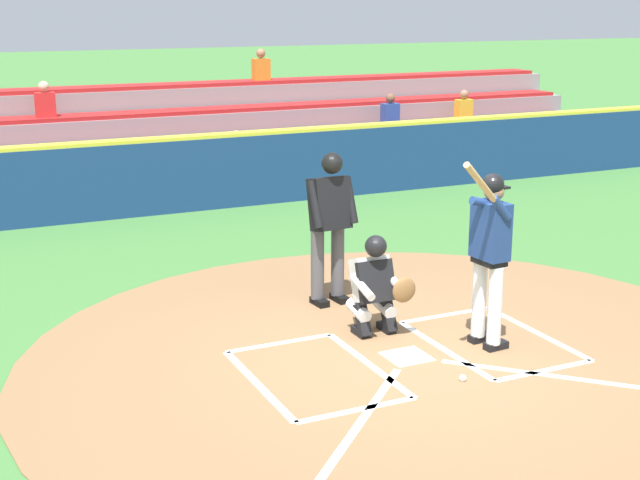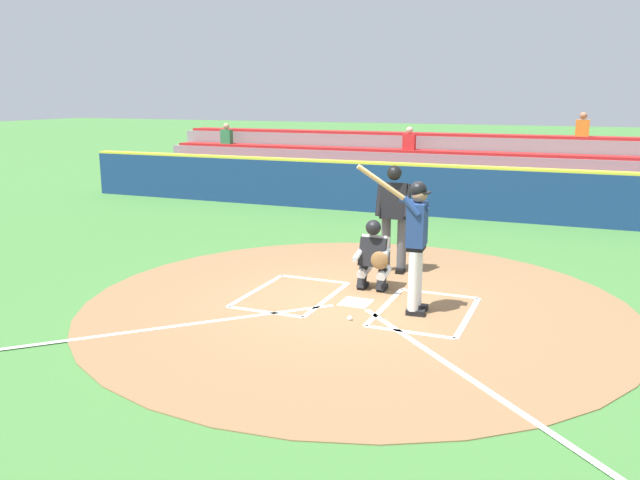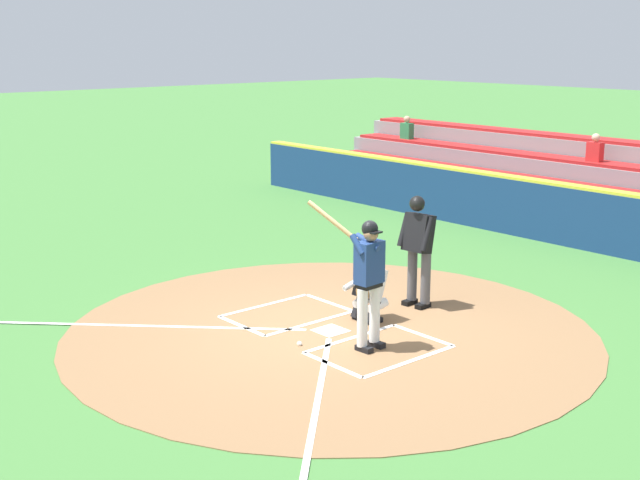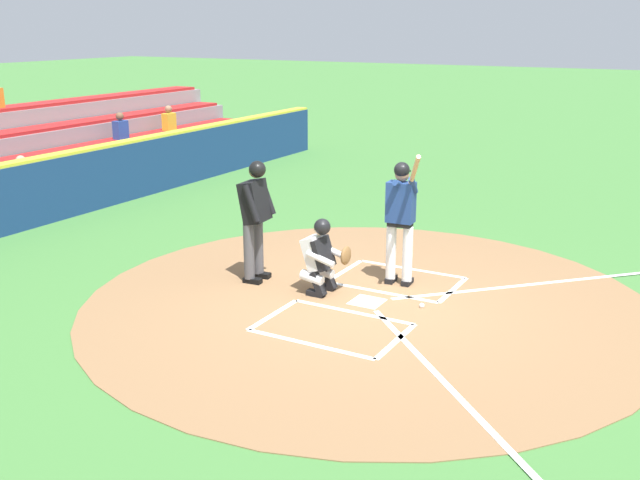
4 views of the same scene
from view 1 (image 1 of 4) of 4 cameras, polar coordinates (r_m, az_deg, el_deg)
name	(u,v)px [view 1 (image 1 of 4)]	position (r m, az deg, el deg)	size (l,w,h in m)	color
ground_plane	(407,358)	(9.45, 5.50, -7.40)	(120.00, 120.00, 0.00)	#427A38
dirt_circle	(407,357)	(9.44, 5.50, -7.36)	(8.00, 8.00, 0.01)	olive
home_plate_and_chalk	(454,389)	(8.76, 8.45, -9.25)	(7.93, 4.91, 0.01)	white
batter	(490,248)	(9.49, 10.66, -0.47)	(0.90, 0.77, 2.13)	white
catcher	(376,283)	(9.87, 3.52, -2.72)	(0.59, 0.60, 1.13)	black
plate_umpire	(330,218)	(10.70, 0.61, 1.42)	(0.60, 0.44, 1.86)	#4C4C51
baseball	(463,378)	(8.94, 8.98, -8.60)	(0.07, 0.07, 0.07)	white
backstop_wall	(189,173)	(15.93, -8.27, 4.19)	(22.00, 0.36, 1.31)	navy
bleacher_stand	(149,148)	(18.48, -10.74, 5.73)	(20.00, 3.40, 2.55)	gray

